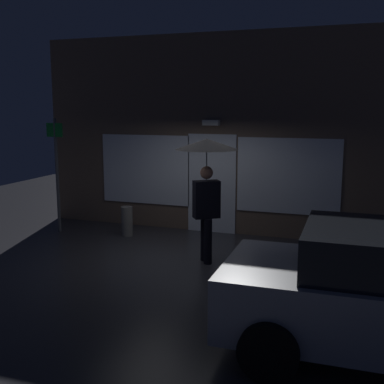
% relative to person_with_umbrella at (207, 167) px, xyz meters
% --- Properties ---
extents(ground_plane, '(18.00, 18.00, 0.00)m').
position_rel_person_with_umbrella_xyz_m(ground_plane, '(-0.55, -0.08, -1.74)').
color(ground_plane, '#2D2D33').
extents(building_facade, '(8.16, 0.48, 4.36)m').
position_rel_person_with_umbrella_xyz_m(building_facade, '(-0.55, 2.26, 0.41)').
color(building_facade, brown).
rests_on(building_facade, ground).
extents(person_with_umbrella, '(1.11, 1.11, 2.24)m').
position_rel_person_with_umbrella_xyz_m(person_with_umbrella, '(0.00, 0.00, 0.00)').
color(person_with_umbrella, black).
rests_on(person_with_umbrella, ground).
extents(street_sign_post, '(0.40, 0.07, 2.54)m').
position_rel_person_with_umbrella_xyz_m(street_sign_post, '(-3.79, 0.97, -0.31)').
color(street_sign_post, '#595B60').
rests_on(street_sign_post, ground).
extents(sidewalk_bollard, '(0.24, 0.24, 0.65)m').
position_rel_person_with_umbrella_xyz_m(sidewalk_bollard, '(-2.18, 1.15, -1.42)').
color(sidewalk_bollard, slate).
rests_on(sidewalk_bollard, ground).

